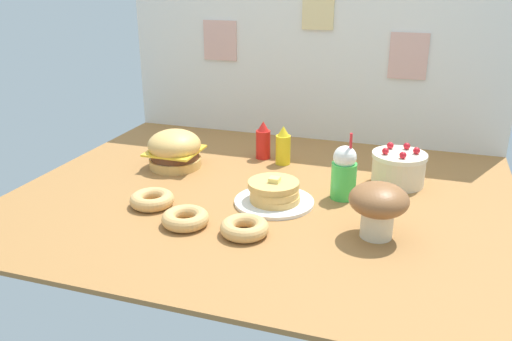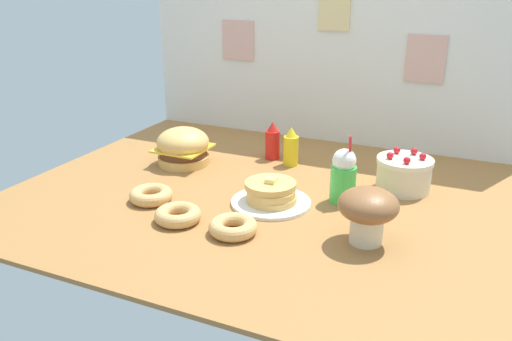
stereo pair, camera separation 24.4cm
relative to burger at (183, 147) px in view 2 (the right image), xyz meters
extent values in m
cube|color=#9E6B38|center=(0.54, -0.20, -0.10)|extent=(2.26, 1.86, 0.02)
cube|color=silver|center=(0.54, 0.73, 0.43)|extent=(2.26, 0.03, 1.04)
cube|color=#D8A599|center=(-0.02, 0.71, 0.47)|extent=(0.21, 0.01, 0.24)
cube|color=beige|center=(0.58, 0.71, 0.68)|extent=(0.18, 0.01, 0.24)
cube|color=#D8A599|center=(1.10, 0.71, 0.43)|extent=(0.21, 0.01, 0.25)
cylinder|color=#DBA859|center=(0.00, 0.00, -0.07)|extent=(0.27, 0.27, 0.05)
cylinder|color=#59331E|center=(0.00, 0.00, -0.03)|extent=(0.25, 0.25, 0.04)
cube|color=yellow|center=(0.00, 0.00, -0.01)|extent=(0.26, 0.26, 0.01)
ellipsoid|color=#E5B260|center=(0.00, 0.00, 0.03)|extent=(0.28, 0.28, 0.16)
cylinder|color=white|center=(0.63, -0.29, -0.09)|extent=(0.35, 0.35, 0.02)
cylinder|color=#E0AD5B|center=(0.63, -0.29, -0.06)|extent=(0.22, 0.22, 0.03)
cylinder|color=#E0AD5B|center=(0.63, -0.29, -0.04)|extent=(0.22, 0.22, 0.03)
cylinder|color=#E0AD5B|center=(0.62, -0.28, -0.01)|extent=(0.23, 0.23, 0.03)
cube|color=#F7E072|center=(0.63, -0.29, 0.02)|extent=(0.05, 0.05, 0.02)
cylinder|color=beige|center=(1.13, 0.12, -0.03)|extent=(0.25, 0.25, 0.14)
cylinder|color=#F4EACC|center=(1.13, 0.12, 0.05)|extent=(0.26, 0.26, 0.02)
sphere|color=red|center=(1.20, 0.14, 0.08)|extent=(0.03, 0.03, 0.03)
sphere|color=red|center=(1.15, 0.19, 0.08)|extent=(0.03, 0.03, 0.03)
sphere|color=red|center=(1.08, 0.18, 0.08)|extent=(0.03, 0.03, 0.03)
sphere|color=red|center=(1.06, 0.09, 0.08)|extent=(0.03, 0.03, 0.03)
sphere|color=red|center=(1.15, 0.05, 0.08)|extent=(0.03, 0.03, 0.03)
cylinder|color=red|center=(0.40, 0.28, -0.02)|extent=(0.08, 0.08, 0.16)
cone|color=red|center=(0.40, 0.28, 0.09)|extent=(0.06, 0.06, 0.05)
cylinder|color=yellow|center=(0.52, 0.22, -0.02)|extent=(0.08, 0.08, 0.16)
cone|color=yellow|center=(0.52, 0.22, 0.09)|extent=(0.06, 0.06, 0.05)
cylinder|color=green|center=(0.91, -0.13, -0.01)|extent=(0.11, 0.11, 0.17)
sphere|color=white|center=(0.91, -0.13, 0.10)|extent=(0.10, 0.10, 0.10)
cylinder|color=red|center=(0.93, -0.13, 0.13)|extent=(0.01, 0.03, 0.17)
torus|color=tan|center=(0.13, -0.48, -0.07)|extent=(0.19, 0.19, 0.06)
torus|color=#F2E5C6|center=(0.13, -0.48, -0.06)|extent=(0.19, 0.19, 0.05)
torus|color=tan|center=(0.35, -0.60, -0.07)|extent=(0.19, 0.19, 0.06)
torus|color=brown|center=(0.35, -0.60, -0.06)|extent=(0.19, 0.19, 0.05)
torus|color=tan|center=(0.60, -0.61, -0.07)|extent=(0.19, 0.19, 0.06)
torus|color=#8CCC8C|center=(0.60, -0.61, -0.06)|extent=(0.19, 0.19, 0.05)
cylinder|color=beige|center=(1.09, -0.46, -0.04)|extent=(0.13, 0.13, 0.10)
ellipsoid|color=brown|center=(1.09, -0.46, 0.06)|extent=(0.23, 0.23, 0.13)
camera|label=1|loc=(1.23, -2.36, 0.88)|focal=37.26mm
camera|label=2|loc=(1.46, -2.27, 0.88)|focal=37.26mm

